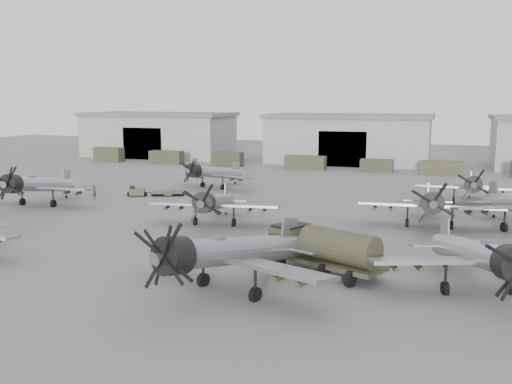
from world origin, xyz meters
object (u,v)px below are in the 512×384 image
tug_trailer (149,192)px  ground_crew (95,192)px  aircraft_mid_1 (214,202)px  fuel_tanker (325,247)px  aircraft_near_1 (226,253)px  aircraft_mid_0 (36,185)px  aircraft_mid_2 (430,203)px  aircraft_far_0 (212,172)px  aircraft_near_2 (481,256)px  aircraft_far_1 (472,186)px

tug_trailer → ground_crew: 6.19m
aircraft_mid_1 → fuel_tanker: size_ratio=1.45×
aircraft_near_1 → tug_trailer: aircraft_near_1 is taller
aircraft_mid_1 → ground_crew: size_ratio=7.40×
fuel_tanker → aircraft_mid_0: bearing=-177.5°
aircraft_mid_2 → aircraft_far_0: 31.06m
aircraft_near_1 → aircraft_mid_1: size_ratio=1.14×
aircraft_mid_1 → aircraft_mid_2: bearing=6.2°
aircraft_mid_1 → aircraft_mid_2: (18.60, 5.08, 0.13)m
aircraft_mid_1 → aircraft_far_0: aircraft_mid_1 is taller
ground_crew → aircraft_mid_1: bearing=-121.1°
aircraft_near_1 → aircraft_mid_1: 18.41m
aircraft_near_1 → fuel_tanker: aircraft_near_1 is taller
aircraft_mid_1 → ground_crew: bearing=145.7°
aircraft_near_2 → tug_trailer: (-35.33, 24.60, -1.90)m
aircraft_far_0 → ground_crew: 15.12m
aircraft_mid_1 → aircraft_mid_0: bearing=163.4°
aircraft_mid_2 → aircraft_mid_0: bearing=179.3°
aircraft_far_0 → aircraft_mid_1: bearing=-49.0°
aircraft_near_2 → aircraft_mid_1: (-21.87, 12.22, -0.20)m
aircraft_near_2 → ground_crew: aircraft_near_2 is taller
aircraft_near_1 → aircraft_mid_0: 35.35m
aircraft_near_1 → aircraft_far_1: size_ratio=1.16×
tug_trailer → aircraft_near_2: bearing=-56.1°
aircraft_mid_2 → aircraft_far_1: 13.65m
aircraft_near_1 → ground_crew: aircraft_near_1 is taller
aircraft_mid_1 → aircraft_far_0: size_ratio=1.06×
aircraft_near_2 → aircraft_mid_2: 17.61m
aircraft_far_1 → ground_crew: bearing=-166.5°
aircraft_near_1 → aircraft_near_2: size_ratio=1.06×
aircraft_near_1 → fuel_tanker: size_ratio=1.64×
aircraft_near_1 → ground_crew: 36.49m
aircraft_far_0 → tug_trailer: bearing=-104.4°
aircraft_mid_1 → tug_trailer: 18.36m
aircraft_near_2 → aircraft_mid_2: (-3.27, 17.30, -0.07)m
tug_trailer → aircraft_near_1: bearing=-75.3°
aircraft_mid_0 → ground_crew: 6.86m
aircraft_mid_0 → aircraft_near_1: bearing=-36.7°
aircraft_mid_0 → ground_crew: (3.30, 5.82, -1.51)m
aircraft_near_2 → ground_crew: size_ratio=7.95×
aircraft_near_2 → aircraft_mid_0: size_ratio=1.01×
tug_trailer → ground_crew: (-4.97, -3.68, 0.34)m
aircraft_mid_0 → aircraft_far_1: aircraft_mid_0 is taller
aircraft_mid_2 → aircraft_far_0: aircraft_mid_2 is taller
aircraft_mid_1 → tug_trailer: aircraft_mid_1 is taller
aircraft_near_2 → aircraft_far_1: size_ratio=1.10×
aircraft_far_1 → aircraft_mid_0: bearing=-160.4°
aircraft_mid_2 → ground_crew: 37.24m
fuel_tanker → tug_trailer: (-25.84, 23.19, -1.28)m
aircraft_far_1 → aircraft_mid_1: bearing=-140.7°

